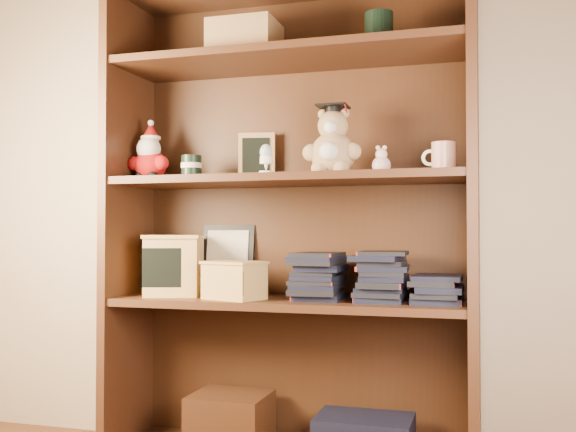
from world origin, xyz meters
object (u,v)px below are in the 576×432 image
Objects in this scene: bookcase at (292,229)px; grad_teddy_bear at (333,148)px; teacher_mug at (443,157)px; treats_box at (174,265)px.

grad_teddy_bear is (0.15, -0.06, 0.26)m from bookcase.
bookcase reaches higher than teacher_mug.
teacher_mug is 0.97m from treats_box.
grad_teddy_bear is at bearing -178.83° from teacher_mug.
bookcase is 15.33× the size of teacher_mug.
treats_box is at bearing 179.37° from grad_teddy_bear.
teacher_mug is 0.44× the size of treats_box.
grad_teddy_bear reaches higher than teacher_mug.
grad_teddy_bear is 0.98× the size of treats_box.
bookcase is 0.31m from grad_teddy_bear.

